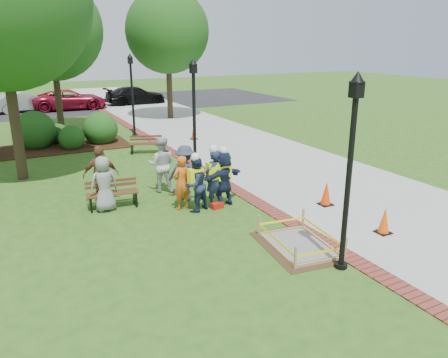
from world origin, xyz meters
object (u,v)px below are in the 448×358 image
hivis_worker_a (224,177)px  hivis_worker_c (196,182)px  bench_near (113,199)px  cone_front (384,221)px  lamp_near (350,160)px  wet_concrete_pad (300,238)px  hivis_worker_b (214,177)px

hivis_worker_a → hivis_worker_c: (-0.93, -0.02, -0.04)m
bench_near → cone_front: bearing=-41.5°
lamp_near → hivis_worker_c: bearing=107.6°
bench_near → hivis_worker_a: size_ratio=0.84×
cone_front → lamp_near: size_ratio=0.17×
hivis_worker_c → wet_concrete_pad: bearing=-69.3°
hivis_worker_a → wet_concrete_pad: bearing=-84.2°
bench_near → wet_concrete_pad: bearing=-54.5°
cone_front → wet_concrete_pad: bearing=170.8°
wet_concrete_pad → hivis_worker_a: (-0.34, 3.37, 0.69)m
bench_near → hivis_worker_b: 3.12m
bench_near → cone_front: bench_near is taller
lamp_near → wet_concrete_pad: bearing=98.6°
hivis_worker_a → lamp_near: bearing=-83.4°
lamp_near → hivis_worker_c: (-1.46, 4.62, -1.60)m
hivis_worker_a → hivis_worker_b: 0.31m
hivis_worker_b → hivis_worker_c: (-0.63, -0.08, -0.07)m
wet_concrete_pad → cone_front: size_ratio=3.45×
cone_front → hivis_worker_b: 4.93m
lamp_near → hivis_worker_a: lamp_near is taller
bench_near → hivis_worker_a: 3.41m
cone_front → lamp_near: 3.20m
cone_front → bench_near: bearing=138.5°
wet_concrete_pad → hivis_worker_a: 3.46m
wet_concrete_pad → hivis_worker_c: (-1.27, 3.35, 0.65)m
wet_concrete_pad → cone_front: bearing=-9.2°
wet_concrete_pad → hivis_worker_b: (-0.64, 3.44, 0.71)m
hivis_worker_c → hivis_worker_a: bearing=1.1°
cone_front → lamp_near: bearing=-158.4°
wet_concrete_pad → bench_near: 5.83m
wet_concrete_pad → lamp_near: bearing=-81.4°
wet_concrete_pad → hivis_worker_c: size_ratio=1.41×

